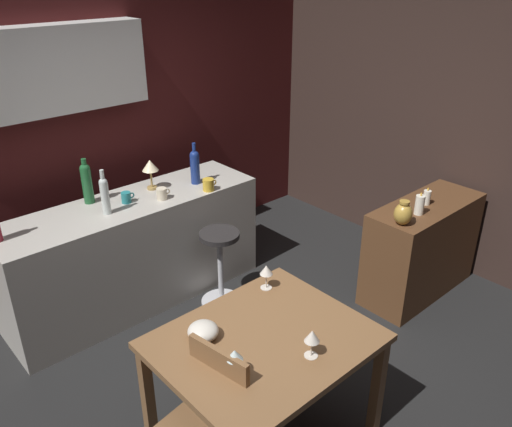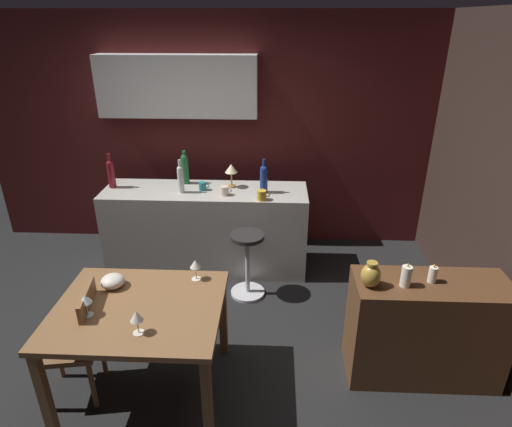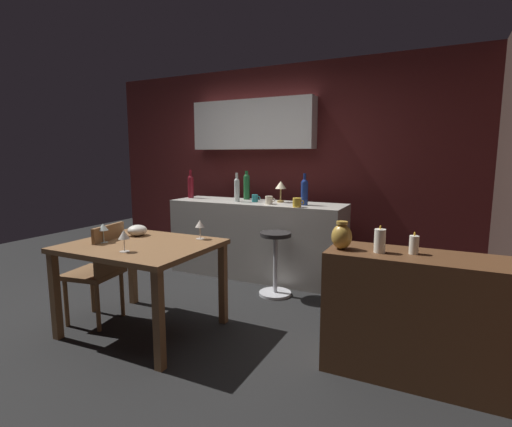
{
  "view_description": "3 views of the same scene",
  "coord_description": "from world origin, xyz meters",
  "views": [
    {
      "loc": [
        -1.69,
        -2.02,
        2.58
      ],
      "look_at": [
        0.63,
        0.56,
        0.9
      ],
      "focal_mm": 36.55,
      "sensor_mm": 36.0,
      "label": 1
    },
    {
      "loc": [
        0.75,
        -2.7,
        2.51
      ],
      "look_at": [
        0.59,
        0.73,
        0.94
      ],
      "focal_mm": 30.04,
      "sensor_mm": 36.0,
      "label": 2
    },
    {
      "loc": [
        2.0,
        -2.68,
        1.44
      ],
      "look_at": [
        0.46,
        0.48,
        0.91
      ],
      "focal_mm": 26.73,
      "sensor_mm": 36.0,
      "label": 3
    }
  ],
  "objects": [
    {
      "name": "bar_stool",
      "position": [
        0.5,
        0.85,
        0.35
      ],
      "size": [
        0.34,
        0.34,
        0.67
      ],
      "color": "#262323",
      "rests_on": "ground_plane"
    },
    {
      "name": "wine_bottle_green",
      "position": [
        -0.2,
        1.56,
        1.08
      ],
      "size": [
        0.08,
        0.08,
        0.36
      ],
      "color": "#1E592D",
      "rests_on": "kitchen_counter"
    },
    {
      "name": "dining_table",
      "position": [
        -0.15,
        -0.38,
        0.65
      ],
      "size": [
        1.13,
        0.93,
        0.74
      ],
      "color": "brown",
      "rests_on": "ground_plane"
    },
    {
      "name": "wine_bottle_ruby",
      "position": [
        -0.93,
        1.4,
        1.07
      ],
      "size": [
        0.07,
        0.07,
        0.36
      ],
      "color": "maroon",
      "rests_on": "kitchen_counter"
    },
    {
      "name": "pillar_candle_tall",
      "position": [
        1.66,
        -0.17,
        0.9
      ],
      "size": [
        0.07,
        0.07,
        0.18
      ],
      "color": "white",
      "rests_on": "sideboard_cabinet"
    },
    {
      "name": "cup_teal",
      "position": [
        0.02,
        1.36,
        0.94
      ],
      "size": [
        0.11,
        0.07,
        0.09
      ],
      "color": "teal",
      "rests_on": "kitchen_counter"
    },
    {
      "name": "ground_plane",
      "position": [
        0.0,
        0.0,
        0.0
      ],
      "size": [
        9.0,
        9.0,
        0.0
      ],
      "primitive_type": "plane",
      "color": "black"
    },
    {
      "name": "vase_brass",
      "position": [
        1.42,
        -0.18,
        0.91
      ],
      "size": [
        0.14,
        0.14,
        0.19
      ],
      "color": "#B78C38",
      "rests_on": "sideboard_cabinet"
    },
    {
      "name": "wine_bottle_clear",
      "position": [
        -0.19,
        1.29,
        1.06
      ],
      "size": [
        0.06,
        0.06,
        0.34
      ],
      "color": "silver",
      "rests_on": "kitchen_counter"
    },
    {
      "name": "wine_glass_center",
      "position": [
        -0.45,
        -0.49,
        0.86
      ],
      "size": [
        0.08,
        0.08,
        0.16
      ],
      "color": "silver",
      "rests_on": "dining_table"
    },
    {
      "name": "wine_bottle_cobalt",
      "position": [
        0.64,
        1.33,
        1.06
      ],
      "size": [
        0.08,
        0.08,
        0.35
      ],
      "color": "navy",
      "rests_on": "kitchen_counter"
    },
    {
      "name": "wall_kitchen_back",
      "position": [
        -0.06,
        2.08,
        1.41
      ],
      "size": [
        5.2,
        0.33,
        2.6
      ],
      "color": "#4C1919",
      "rests_on": "ground_plane"
    },
    {
      "name": "chair_near_window",
      "position": [
        -0.6,
        -0.42,
        0.48
      ],
      "size": [
        0.46,
        0.46,
        0.87
      ],
      "color": "brown",
      "rests_on": "ground_plane"
    },
    {
      "name": "cup_mustard",
      "position": [
        0.63,
        1.13,
        0.95
      ],
      "size": [
        0.13,
        0.09,
        0.1
      ],
      "color": "gold",
      "rests_on": "kitchen_counter"
    },
    {
      "name": "wine_glass_left",
      "position": [
        -0.07,
        -0.65,
        0.86
      ],
      "size": [
        0.08,
        0.08,
        0.16
      ],
      "color": "silver",
      "rests_on": "dining_table"
    },
    {
      "name": "wine_glass_right",
      "position": [
        0.18,
        -0.04,
        0.87
      ],
      "size": [
        0.08,
        0.08,
        0.16
      ],
      "color": "silver",
      "rests_on": "dining_table"
    },
    {
      "name": "fruit_bowl",
      "position": [
        -0.4,
        -0.16,
        0.79
      ],
      "size": [
        0.17,
        0.17,
        0.1
      ],
      "primitive_type": "ellipsoid",
      "color": "beige",
      "rests_on": "dining_table"
    },
    {
      "name": "kitchen_counter",
      "position": [
        0.04,
        1.37,
        0.45
      ],
      "size": [
        2.1,
        0.6,
        0.9
      ],
      "primitive_type": "cube",
      "color": "#B2ADA3",
      "rests_on": "ground_plane"
    },
    {
      "name": "sideboard_cabinet",
      "position": [
        1.88,
        -0.12,
        0.41
      ],
      "size": [
        1.1,
        0.44,
        0.82
      ],
      "primitive_type": "cube",
      "color": "#56351E",
      "rests_on": "ground_plane"
    },
    {
      "name": "counter_lamp",
      "position": [
        0.3,
        1.46,
        1.09
      ],
      "size": [
        0.13,
        0.13,
        0.25
      ],
      "color": "#A58447",
      "rests_on": "kitchen_counter"
    },
    {
      "name": "pillar_candle_short",
      "position": [
        1.87,
        -0.11,
        0.88
      ],
      "size": [
        0.06,
        0.06,
        0.14
      ],
      "color": "white",
      "rests_on": "sideboard_cabinet"
    },
    {
      "name": "cup_cream",
      "position": [
        0.25,
        1.24,
        0.95
      ],
      "size": [
        0.12,
        0.08,
        0.09
      ],
      "color": "beige",
      "rests_on": "kitchen_counter"
    }
  ]
}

